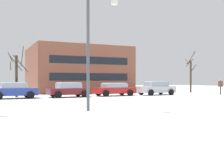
{
  "coord_description": "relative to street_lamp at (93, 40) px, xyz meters",
  "views": [
    {
      "loc": [
        -2.17,
        -15.51,
        1.57
      ],
      "look_at": [
        7.58,
        5.49,
        1.27
      ],
      "focal_mm": 42.85,
      "sensor_mm": 36.0,
      "label": 1
    }
  ],
  "objects": [
    {
      "name": "pedestrian_crossing",
      "position": [
        18.68,
        9.04,
        -2.68
      ],
      "size": [
        0.37,
        0.43,
        1.73
      ],
      "color": "#2D334C",
      "rests_on": "ground"
    },
    {
      "name": "tree_far_left",
      "position": [
        -2.54,
        13.64,
        -1.47
      ],
      "size": [
        1.78,
        1.66,
        4.8
      ],
      "color": "#423326",
      "rests_on": "ground"
    },
    {
      "name": "ground_plane",
      "position": [
        -2.79,
        2.54,
        -3.69
      ],
      "size": [
        120.0,
        120.0,
        0.0
      ],
      "primitive_type": "plane",
      "color": "white"
    },
    {
      "name": "road_surface",
      "position": [
        -2.79,
        6.21,
        -3.69
      ],
      "size": [
        80.0,
        9.34,
        0.0
      ],
      "color": "silver",
      "rests_on": "ground"
    },
    {
      "name": "parked_car_maroon",
      "position": [
        1.95,
        11.69,
        -2.98
      ],
      "size": [
        3.93,
        2.17,
        1.39
      ],
      "color": "maroon",
      "rests_on": "ground"
    },
    {
      "name": "parked_car_red",
      "position": [
        6.84,
        11.89,
        -3.0
      ],
      "size": [
        4.29,
        2.15,
        1.33
      ],
      "color": "red",
      "rests_on": "ground"
    },
    {
      "name": "parked_car_silver",
      "position": [
        11.72,
        11.5,
        -2.94
      ],
      "size": [
        4.13,
        2.18,
        1.48
      ],
      "color": "silver",
      "rests_on": "ground"
    },
    {
      "name": "parked_car_blue",
      "position": [
        -2.93,
        11.87,
        -2.96
      ],
      "size": [
        3.96,
        2.21,
        1.42
      ],
      "color": "#283D93",
      "rests_on": "ground"
    },
    {
      "name": "street_lamp",
      "position": [
        0.0,
        0.0,
        0.0
      ],
      "size": [
        1.77,
        0.36,
        6.08
      ],
      "color": "#4C4F54",
      "rests_on": "ground"
    },
    {
      "name": "tree_far_mid",
      "position": [
        19.42,
        14.75,
        -1.26
      ],
      "size": [
        1.44,
        1.24,
        5.54
      ],
      "color": "#423326",
      "rests_on": "ground"
    },
    {
      "name": "building_far_right",
      "position": [
        6.38,
        23.45,
        -0.61
      ],
      "size": [
        12.58,
        11.72,
        6.17
      ],
      "color": "brown",
      "rests_on": "ground"
    }
  ]
}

